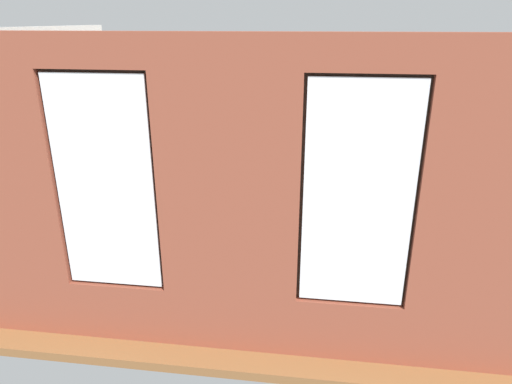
% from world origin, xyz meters
% --- Properties ---
extents(ground_plane, '(7.02, 5.44, 0.10)m').
position_xyz_m(ground_plane, '(0.00, 0.00, -0.05)').
color(ground_plane, brown).
extents(brick_wall_with_windows, '(6.42, 0.30, 3.09)m').
position_xyz_m(brick_wall_with_windows, '(0.00, 2.34, 1.51)').
color(brick_wall_with_windows, brown).
rests_on(brick_wall_with_windows, ground_plane).
extents(white_wall_right, '(0.10, 4.44, 3.09)m').
position_xyz_m(white_wall_right, '(3.16, 0.20, 1.54)').
color(white_wall_right, silver).
rests_on(white_wall_right, ground_plane).
extents(couch_by_window, '(2.07, 0.87, 0.80)m').
position_xyz_m(couch_by_window, '(0.06, 1.69, 0.33)').
color(couch_by_window, black).
rests_on(couch_by_window, ground_plane).
extents(couch_left, '(0.89, 2.05, 0.80)m').
position_xyz_m(couch_left, '(-2.51, 0.37, 0.33)').
color(couch_left, black).
rests_on(couch_left, ground_plane).
extents(coffee_table, '(1.48, 0.79, 0.44)m').
position_xyz_m(coffee_table, '(0.02, -0.25, 0.39)').
color(coffee_table, '#A87547').
rests_on(coffee_table, ground_plane).
extents(cup_ceramic, '(0.08, 0.08, 0.10)m').
position_xyz_m(cup_ceramic, '(0.46, -0.13, 0.49)').
color(cup_ceramic, '#33567F').
rests_on(cup_ceramic, coffee_table).
extents(table_plant_small, '(0.15, 0.15, 0.25)m').
position_xyz_m(table_plant_small, '(0.02, -0.25, 0.57)').
color(table_plant_small, '#9E5638').
rests_on(table_plant_small, coffee_table).
extents(remote_black, '(0.18, 0.11, 0.02)m').
position_xyz_m(remote_black, '(-0.10, -0.13, 0.45)').
color(remote_black, black).
rests_on(remote_black, coffee_table).
extents(remote_gray, '(0.14, 0.17, 0.02)m').
position_xyz_m(remote_gray, '(0.20, -0.35, 0.45)').
color(remote_gray, '#59595B').
rests_on(remote_gray, coffee_table).
extents(media_console, '(1.04, 0.42, 0.49)m').
position_xyz_m(media_console, '(2.86, -0.29, 0.24)').
color(media_console, black).
rests_on(media_console, ground_plane).
extents(tv_flatscreen, '(1.19, 0.20, 0.79)m').
position_xyz_m(tv_flatscreen, '(2.86, -0.29, 0.88)').
color(tv_flatscreen, black).
rests_on(tv_flatscreen, media_console).
extents(papasan_chair, '(1.11, 1.11, 0.69)m').
position_xyz_m(papasan_chair, '(1.12, -1.36, 0.44)').
color(papasan_chair, olive).
rests_on(papasan_chair, ground_plane).
extents(potted_plant_between_couches, '(0.79, 0.73, 1.08)m').
position_xyz_m(potted_plant_between_couches, '(-1.42, 1.64, 0.67)').
color(potted_plant_between_couches, brown).
rests_on(potted_plant_between_couches, ground_plane).
extents(potted_plant_mid_room_small, '(0.32, 0.32, 0.58)m').
position_xyz_m(potted_plant_mid_room_small, '(-0.88, -0.83, 0.38)').
color(potted_plant_mid_room_small, '#47423D').
rests_on(potted_plant_mid_room_small, ground_plane).
extents(potted_plant_corner_near_left, '(0.80, 0.73, 1.12)m').
position_xyz_m(potted_plant_corner_near_left, '(-2.65, -1.72, 0.58)').
color(potted_plant_corner_near_left, '#9E5638').
rests_on(potted_plant_corner_near_left, ground_plane).
extents(potted_plant_corner_far_left, '(0.47, 0.47, 0.76)m').
position_xyz_m(potted_plant_corner_far_left, '(-2.66, 1.79, 0.50)').
color(potted_plant_corner_far_left, brown).
rests_on(potted_plant_corner_far_left, ground_plane).
extents(potted_plant_foreground_right, '(0.74, 0.91, 1.43)m').
position_xyz_m(potted_plant_foreground_right, '(2.56, -1.67, 0.64)').
color(potted_plant_foreground_right, gray).
rests_on(potted_plant_foreground_right, ground_plane).
extents(potted_plant_beside_window_right, '(0.52, 0.52, 0.86)m').
position_xyz_m(potted_plant_beside_window_right, '(2.49, 1.79, 0.57)').
color(potted_plant_beside_window_right, '#47423D').
rests_on(potted_plant_beside_window_right, ground_plane).
extents(potted_plant_near_tv, '(1.00, 1.08, 1.55)m').
position_xyz_m(potted_plant_near_tv, '(2.33, 0.68, 0.89)').
color(potted_plant_near_tv, '#9E5638').
rests_on(potted_plant_near_tv, ground_plane).
extents(potted_plant_by_left_couch, '(0.29, 0.29, 0.49)m').
position_xyz_m(potted_plant_by_left_couch, '(-2.11, -1.10, 0.35)').
color(potted_plant_by_left_couch, '#9E5638').
rests_on(potted_plant_by_left_couch, ground_plane).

